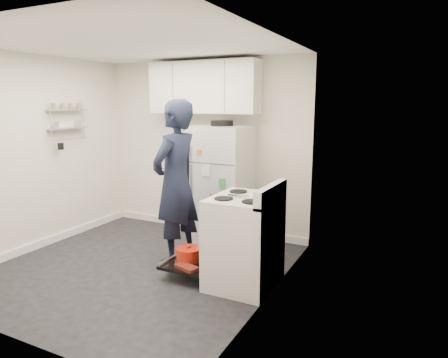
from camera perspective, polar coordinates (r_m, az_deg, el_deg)
The scene contains 7 objects.
room at distance 4.59m, azimuth -12.73°, elevation 1.98°, with size 3.21×3.21×2.51m.
electric_range at distance 4.22m, azimuth 2.76°, elevation -8.94°, with size 0.66×0.76×1.10m.
open_oven_door at distance 4.56m, azimuth -4.53°, elevation -11.18°, with size 0.55×0.73×0.22m.
refrigerator at distance 5.41m, azimuth -0.30°, elevation -0.78°, with size 0.72×0.74×1.66m.
upper_cabinets at distance 5.64m, azimuth -2.88°, elevation 12.92°, with size 1.60×0.33×0.70m, color silver.
wall_shelf_rack at distance 5.91m, azimuth -21.50°, elevation 7.98°, with size 0.14×0.60×0.61m.
person at distance 4.71m, azimuth -6.91°, elevation -0.56°, with size 0.71×0.46×1.94m, color #161C31.
Camera 1 is at (2.84, -3.49, 1.89)m, focal length 32.00 mm.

